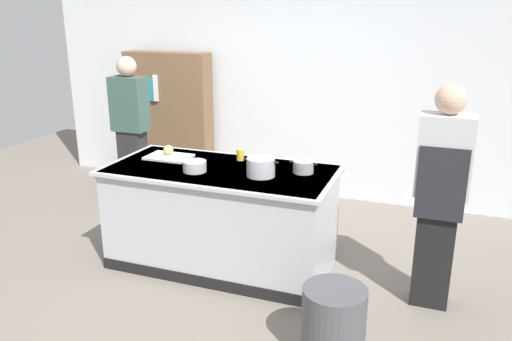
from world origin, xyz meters
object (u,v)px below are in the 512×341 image
Objects in this scene: bookshelf at (170,120)px; stock_pot at (261,167)px; juice_cup at (240,155)px; trash_bin at (333,325)px; mixing_bowl at (195,166)px; person_chef at (440,193)px; onion at (168,150)px; person_guest at (131,129)px; sauce_pan at (303,167)px.

stock_pot is at bearing -44.45° from bookshelf.
stock_pot is at bearing -48.07° from juice_cup.
trash_bin is 3.94m from bookshelf.
mixing_bowl is 0.12× the size of person_chef.
onion is 1.02m from stock_pot.
mixing_bowl is (-0.56, -0.08, -0.03)m from stock_pot.
trash_bin is at bearing -30.81° from mixing_bowl.
person_guest is (-0.93, 0.80, -0.05)m from onion.
sauce_pan is 2.38m from person_guest.
stock_pot is 2.19m from person_guest.
bookshelf reaches higher than sauce_pan.
person_guest is (-2.23, 0.83, -0.04)m from sauce_pan.
juice_cup is 0.06× the size of person_guest.
person_guest is 0.83m from bookshelf.
mixing_bowl is 0.12× the size of person_guest.
mixing_bowl is at bearing -172.15° from stock_pot.
person_guest reaches higher than trash_bin.
onion is 2.26m from trash_bin.
bookshelf is (-2.21, 1.66, -0.10)m from sauce_pan.
sauce_pan is at bearing -1.37° from onion.
stock_pot is 1.39m from person_chef.
stock_pot is at bearing 132.41° from trash_bin.
bookshelf is at bearing -171.60° from person_guest.
onion is 0.05× the size of bookshelf.
onion is 1.30m from sauce_pan.
onion is 0.39× the size of sauce_pan.
person_chef is at bearing 82.76° from person_guest.
stock_pot reaches higher than juice_cup.
trash_bin is at bearing -32.18° from onion.
juice_cup is (0.23, 0.44, 0.00)m from mixing_bowl.
person_chef reaches higher than stock_pot.
person_chef is (2.38, -0.20, -0.05)m from onion.
bookshelf is (-1.34, 1.95, -0.09)m from mixing_bowl.
person_chef is at bearing 3.35° from mixing_bowl.
bookshelf is at bearing 143.03° from sauce_pan.
bookshelf is (-1.58, 1.51, -0.10)m from juice_cup.
stock_pot is 0.18× the size of bookshelf.
bookshelf is at bearing 124.61° from mixing_bowl.
person_guest is at bearing 151.65° from stock_pot.
mixing_bowl is 1.99× the size of juice_cup.
juice_cup is 1.85m from trash_bin.
stock_pot is 0.49m from juice_cup.
stock_pot is at bearing -13.51° from onion.
onion is 0.53m from mixing_bowl.
onion is 0.31× the size of stock_pot.
onion is at bearing -60.73° from bookshelf.
sauce_pan is 2.38× the size of juice_cup.
sauce_pan is 0.14× the size of person_chef.
stock_pot is at bearing 78.37° from person_chef.
juice_cup is at bearing 165.96° from sauce_pan.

